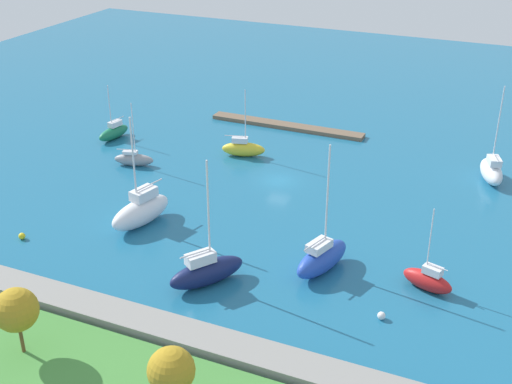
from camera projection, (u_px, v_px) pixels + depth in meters
water at (279, 181)px, 80.45m from camera, size 160.00×160.00×0.00m
pier_dock at (286, 126)px, 96.37m from camera, size 22.69×2.08×0.55m
breakwater at (136, 322)px, 54.77m from camera, size 72.30×3.12×1.22m
shoreline_park at (86, 376)px, 49.32m from camera, size 55.43×9.39×0.82m
park_tree_mideast at (171, 371)px, 43.26m from camera, size 3.16×3.16×5.66m
park_tree_midwest at (16, 310)px, 49.48m from camera, size 3.36×3.36×5.52m
sailboat_white_near_pier at (141, 211)px, 70.18m from camera, size 4.29×8.09×12.01m
sailboat_yellow_far_north at (243, 148)px, 86.74m from camera, size 5.85×3.21×8.90m
sailboat_navy_lone_south at (206, 271)px, 60.22m from camera, size 5.87×7.28×12.07m
sailboat_green_center_basin at (114, 132)px, 92.25m from camera, size 2.40×5.57×7.63m
sailboat_blue_by_breakwater at (322, 258)px, 62.12m from camera, size 4.26×7.44×12.55m
sailboat_red_outer_mooring at (428, 280)px, 59.59m from camera, size 4.94×2.89×8.00m
sailboat_gray_inner_mooring at (134, 159)px, 84.13m from camera, size 5.18×2.76×8.19m
sailboat_white_east_end at (491, 171)px, 79.85m from camera, size 4.11×6.60×11.60m
mooring_buoy_yellow at (22, 236)px, 67.86m from camera, size 0.68×0.68×0.68m
mooring_buoy_white at (381, 316)px, 55.96m from camera, size 0.69×0.69×0.69m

